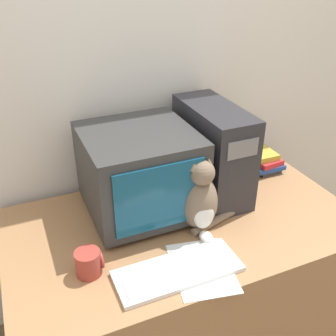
{
  "coord_description": "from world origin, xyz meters",
  "views": [
    {
      "loc": [
        -0.6,
        -0.8,
        1.77
      ],
      "look_at": [
        -0.05,
        0.47,
        1.0
      ],
      "focal_mm": 42.0,
      "sensor_mm": 36.0,
      "label": 1
    }
  ],
  "objects_px": {
    "computer_tower": "(213,151)",
    "keyboard": "(178,271)",
    "book_stack": "(262,160)",
    "mug": "(89,263)",
    "pen": "(156,260)",
    "cat": "(199,199)",
    "crt_monitor": "(140,172)"
  },
  "relations": [
    {
      "from": "computer_tower",
      "to": "keyboard",
      "type": "height_order",
      "value": "computer_tower"
    },
    {
      "from": "book_stack",
      "to": "mug",
      "type": "relative_size",
      "value": 2.21
    },
    {
      "from": "computer_tower",
      "to": "pen",
      "type": "distance_m",
      "value": 0.59
    },
    {
      "from": "cat",
      "to": "pen",
      "type": "xyz_separation_m",
      "value": [
        -0.24,
        -0.13,
        -0.13
      ]
    },
    {
      "from": "crt_monitor",
      "to": "mug",
      "type": "height_order",
      "value": "crt_monitor"
    },
    {
      "from": "pen",
      "to": "book_stack",
      "type": "bearing_deg",
      "value": 29.55
    },
    {
      "from": "crt_monitor",
      "to": "mug",
      "type": "xyz_separation_m",
      "value": [
        -0.3,
        -0.29,
        -0.15
      ]
    },
    {
      "from": "crt_monitor",
      "to": "mug",
      "type": "bearing_deg",
      "value": -135.9
    },
    {
      "from": "cat",
      "to": "mug",
      "type": "bearing_deg",
      "value": -162.94
    },
    {
      "from": "cat",
      "to": "pen",
      "type": "bearing_deg",
      "value": -145.43
    },
    {
      "from": "computer_tower",
      "to": "cat",
      "type": "height_order",
      "value": "computer_tower"
    },
    {
      "from": "book_stack",
      "to": "mug",
      "type": "bearing_deg",
      "value": -158.49
    },
    {
      "from": "crt_monitor",
      "to": "keyboard",
      "type": "relative_size",
      "value": 1.0
    },
    {
      "from": "book_stack",
      "to": "computer_tower",
      "type": "bearing_deg",
      "value": -166.04
    },
    {
      "from": "book_stack",
      "to": "pen",
      "type": "distance_m",
      "value": 0.9
    },
    {
      "from": "cat",
      "to": "pen",
      "type": "distance_m",
      "value": 0.3
    },
    {
      "from": "book_stack",
      "to": "cat",
      "type": "bearing_deg",
      "value": -149.6
    },
    {
      "from": "crt_monitor",
      "to": "mug",
      "type": "relative_size",
      "value": 4.65
    },
    {
      "from": "computer_tower",
      "to": "cat",
      "type": "bearing_deg",
      "value": -128.86
    },
    {
      "from": "computer_tower",
      "to": "book_stack",
      "type": "bearing_deg",
      "value": 13.96
    },
    {
      "from": "computer_tower",
      "to": "pen",
      "type": "xyz_separation_m",
      "value": [
        -0.43,
        -0.35,
        -0.21
      ]
    },
    {
      "from": "crt_monitor",
      "to": "book_stack",
      "type": "bearing_deg",
      "value": 8.58
    },
    {
      "from": "cat",
      "to": "mug",
      "type": "xyz_separation_m",
      "value": [
        -0.48,
        -0.09,
        -0.09
      ]
    },
    {
      "from": "mug",
      "to": "cat",
      "type": "bearing_deg",
      "value": 10.11
    },
    {
      "from": "pen",
      "to": "mug",
      "type": "bearing_deg",
      "value": 170.51
    },
    {
      "from": "keyboard",
      "to": "crt_monitor",
      "type": "bearing_deg",
      "value": 88.23
    },
    {
      "from": "mug",
      "to": "pen",
      "type": "bearing_deg",
      "value": -9.49
    },
    {
      "from": "pen",
      "to": "mug",
      "type": "relative_size",
      "value": 1.44
    },
    {
      "from": "computer_tower",
      "to": "cat",
      "type": "relative_size",
      "value": 1.4
    },
    {
      "from": "cat",
      "to": "pen",
      "type": "relative_size",
      "value": 2.33
    },
    {
      "from": "cat",
      "to": "book_stack",
      "type": "bearing_deg",
      "value": 37.35
    },
    {
      "from": "computer_tower",
      "to": "pen",
      "type": "relative_size",
      "value": 3.27
    }
  ]
}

